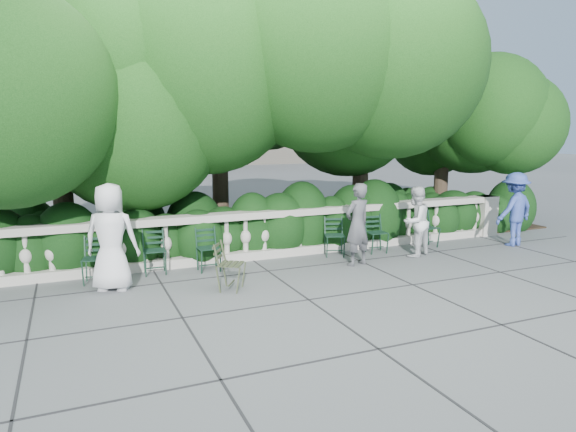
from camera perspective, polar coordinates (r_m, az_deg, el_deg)
name	(u,v)px	position (r m, az deg, el deg)	size (l,w,h in m)	color
ground	(310,279)	(9.29, 2.45, -7.05)	(90.00, 90.00, 0.00)	#505357
balustrade	(273,234)	(10.77, -1.68, -2.03)	(12.00, 0.44, 1.00)	#9E998E
shrub_hedge	(254,245)	(11.97, -3.77, -3.23)	(15.00, 2.60, 1.70)	black
tree_canopy	(278,71)	(12.16, -1.14, 15.76)	(15.04, 6.52, 6.78)	#3F3023
chair_a	(156,276)	(9.79, -14.43, -6.47)	(0.44, 0.48, 0.84)	black
chair_b	(95,286)	(9.52, -20.66, -7.27)	(0.44, 0.48, 0.84)	black
chair_c	(211,273)	(9.80, -8.55, -6.26)	(0.44, 0.48, 0.84)	black
chair_d	(335,258)	(10.85, 5.28, -4.62)	(0.44, 0.48, 0.84)	black
chair_e	(431,248)	(12.07, 15.63, -3.47)	(0.44, 0.48, 0.84)	black
chair_f	(379,254)	(11.27, 10.09, -4.19)	(0.44, 0.48, 0.84)	black
chair_weathered	(240,290)	(8.71, -5.39, -8.23)	(0.44, 0.48, 0.84)	black
person_businessman	(111,237)	(8.97, -19.07, -2.25)	(0.88, 0.57, 1.80)	silver
person_woman_grey	(357,224)	(10.15, 7.72, -0.93)	(0.60, 0.39, 1.64)	#46464B
person_casual_man	(415,222)	(11.12, 13.95, -0.60)	(0.72, 0.56, 1.49)	silver
person_older_blue	(514,209)	(12.87, 23.86, 0.69)	(1.09, 0.63, 1.69)	#324798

